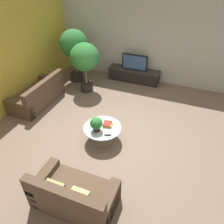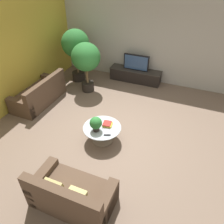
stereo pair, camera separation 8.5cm
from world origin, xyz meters
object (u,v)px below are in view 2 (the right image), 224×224
(couch_near_entry, at_px, (72,195))
(potted_palm_corner, at_px, (86,59))
(couch_by_wall, at_px, (40,94))
(potted_plant_tabletop, at_px, (96,123))
(potted_palm_tall, at_px, (76,46))
(television, at_px, (136,63))
(media_console, at_px, (135,75))
(coffee_table, at_px, (102,131))

(couch_near_entry, height_order, potted_palm_corner, potted_palm_corner)
(couch_by_wall, bearing_deg, potted_plant_tabletop, 67.59)
(couch_by_wall, relative_size, potted_palm_tall, 0.98)
(potted_palm_corner, bearing_deg, television, 44.80)
(television, bearing_deg, media_console, 90.00)
(couch_near_entry, distance_m, potted_palm_corner, 4.39)
(potted_palm_corner, height_order, potted_plant_tabletop, potted_palm_corner)
(couch_near_entry, xyz_separation_m, potted_palm_tall, (-2.43, 4.51, 1.02))
(couch_near_entry, relative_size, potted_plant_tabletop, 4.05)
(coffee_table, xyz_separation_m, potted_palm_corner, (-1.52, 2.12, 0.85))
(potted_plant_tabletop, bearing_deg, television, 92.12)
(potted_palm_tall, bearing_deg, coffee_table, -50.52)
(media_console, height_order, potted_palm_tall, potted_palm_tall)
(media_console, xyz_separation_m, potted_palm_tall, (-2.01, -0.72, 1.06))
(media_console, relative_size, potted_plant_tabletop, 5.00)
(media_console, bearing_deg, television, -90.00)
(coffee_table, xyz_separation_m, potted_plant_tabletop, (-0.08, -0.16, 0.35))
(coffee_table, distance_m, couch_by_wall, 2.71)
(media_console, xyz_separation_m, potted_plant_tabletop, (0.13, -3.58, 0.41))
(television, xyz_separation_m, coffee_table, (0.21, -3.42, -0.43))
(potted_palm_tall, distance_m, potted_palm_corner, 0.92)
(media_console, bearing_deg, potted_palm_tall, -160.21)
(couch_by_wall, bearing_deg, potted_palm_corner, 139.97)
(couch_by_wall, xyz_separation_m, potted_palm_tall, (0.35, 1.83, 1.01))
(couch_near_entry, height_order, potted_plant_tabletop, couch_near_entry)
(media_console, relative_size, potted_palm_corner, 1.13)
(potted_palm_corner, bearing_deg, potted_plant_tabletop, -57.74)
(television, relative_size, couch_near_entry, 0.60)
(television, bearing_deg, coffee_table, -86.42)
(television, relative_size, potted_plant_tabletop, 2.42)
(media_console, distance_m, potted_palm_corner, 2.06)
(coffee_table, bearing_deg, media_console, 93.58)
(couch_near_entry, relative_size, potted_palm_corner, 0.91)
(media_console, xyz_separation_m, coffee_table, (0.21, -3.42, 0.07))
(coffee_table, height_order, potted_plant_tabletop, potted_plant_tabletop)
(coffee_table, xyz_separation_m, couch_near_entry, (0.21, -1.82, -0.02))
(coffee_table, distance_m, potted_palm_tall, 3.63)
(couch_by_wall, bearing_deg, coffee_table, 71.37)
(couch_by_wall, height_order, potted_plant_tabletop, couch_by_wall)
(television, relative_size, potted_palm_tall, 0.49)
(coffee_table, bearing_deg, couch_by_wall, 161.37)
(couch_by_wall, height_order, potted_palm_corner, potted_palm_corner)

